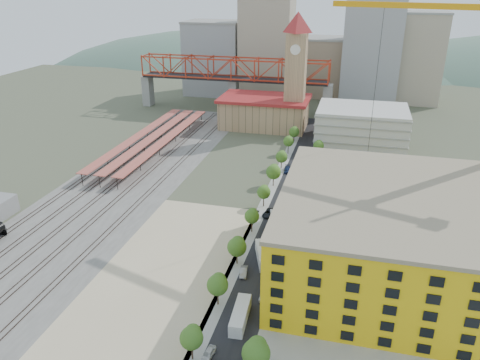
% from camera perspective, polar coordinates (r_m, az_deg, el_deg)
% --- Properties ---
extents(ground, '(400.00, 400.00, 0.00)m').
position_cam_1_polar(ground, '(131.12, -2.07, -3.68)').
color(ground, '#474C38').
rests_on(ground, ground).
extents(ballast_strip, '(36.00, 165.00, 0.06)m').
position_cam_1_polar(ballast_strip, '(158.47, -12.88, 0.66)').
color(ballast_strip, '#605E59').
rests_on(ballast_strip, ground).
extents(dirt_lot, '(28.00, 67.00, 0.06)m').
position_cam_1_polar(dirt_lot, '(106.79, -8.96, -10.82)').
color(dirt_lot, tan).
rests_on(dirt_lot, ground).
extents(street_asphalt, '(12.00, 170.00, 0.06)m').
position_cam_1_polar(street_asphalt, '(141.30, 5.88, -1.70)').
color(street_asphalt, black).
rests_on(street_asphalt, ground).
extents(sidewalk_west, '(3.00, 170.00, 0.04)m').
position_cam_1_polar(sidewalk_west, '(142.09, 3.69, -1.48)').
color(sidewalk_west, gray).
rests_on(sidewalk_west, ground).
extents(sidewalk_east, '(3.00, 170.00, 0.04)m').
position_cam_1_polar(sidewalk_east, '(140.74, 8.10, -1.93)').
color(sidewalk_east, gray).
rests_on(sidewalk_east, ground).
extents(construction_pad, '(50.00, 90.00, 0.06)m').
position_cam_1_polar(construction_pad, '(110.16, 18.29, -10.68)').
color(construction_pad, gray).
rests_on(construction_pad, ground).
extents(rail_tracks, '(26.56, 160.00, 0.18)m').
position_cam_1_polar(rail_tracks, '(159.22, -13.46, 0.76)').
color(rail_tracks, '#382B23').
rests_on(rail_tracks, ground).
extents(platform_canopies, '(16.00, 80.00, 4.12)m').
position_cam_1_polar(platform_canopies, '(182.36, -10.59, 5.19)').
color(platform_canopies, '#BF5249').
rests_on(platform_canopies, ground).
extents(station_hall, '(38.00, 24.00, 13.10)m').
position_cam_1_polar(station_hall, '(204.70, 3.00, 8.32)').
color(station_hall, tan).
rests_on(station_hall, ground).
extents(clock_tower, '(12.00, 12.00, 52.00)m').
position_cam_1_polar(clock_tower, '(196.13, 6.86, 14.11)').
color(clock_tower, tan).
rests_on(clock_tower, ground).
extents(parking_garage, '(34.00, 26.00, 14.00)m').
position_cam_1_polar(parking_garage, '(189.46, 14.58, 6.47)').
color(parking_garage, silver).
rests_on(parking_garage, ground).
extents(truss_bridge, '(94.00, 9.60, 25.60)m').
position_cam_1_polar(truss_bridge, '(228.37, -0.80, 13.05)').
color(truss_bridge, gray).
rests_on(truss_bridge, ground).
extents(construction_building, '(44.60, 50.60, 18.80)m').
position_cam_1_polar(construction_building, '(105.11, 17.30, -6.28)').
color(construction_building, yellow).
rests_on(construction_building, ground).
extents(street_trees, '(15.40, 124.40, 8.00)m').
position_cam_1_polar(street_trees, '(132.40, 5.22, -3.48)').
color(street_trees, '#325C1B').
rests_on(street_trees, ground).
extents(skyline, '(133.00, 46.00, 60.00)m').
position_cam_1_polar(skyline, '(258.28, 8.65, 14.88)').
color(skyline, '#9EA0A3').
rests_on(skyline, ground).
extents(distant_hills, '(647.00, 264.00, 227.00)m').
position_cam_1_polar(distant_hills, '(397.33, 15.05, 1.98)').
color(distant_hills, '#4C6B59').
rests_on(distant_hills, ground).
extents(site_trailer_a, '(3.19, 10.05, 2.71)m').
position_cam_1_polar(site_trailer_a, '(91.34, 0.03, -16.18)').
color(site_trailer_a, silver).
rests_on(site_trailer_a, ground).
extents(site_trailer_b, '(5.74, 10.47, 2.78)m').
position_cam_1_polar(site_trailer_b, '(108.34, 2.85, -9.13)').
color(site_trailer_b, silver).
rests_on(site_trailer_b, ground).
extents(site_trailer_c, '(3.12, 9.33, 2.51)m').
position_cam_1_polar(site_trailer_c, '(112.39, 3.35, -7.92)').
color(site_trailer_c, silver).
rests_on(site_trailer_c, ground).
extents(site_trailer_d, '(4.74, 9.24, 2.45)m').
position_cam_1_polar(site_trailer_d, '(122.92, 4.46, -5.05)').
color(site_trailer_d, silver).
rests_on(site_trailer_d, ground).
extents(car_0, '(1.95, 4.04, 1.33)m').
position_cam_1_polar(car_0, '(85.15, -3.85, -20.40)').
color(car_0, silver).
rests_on(car_0, ground).
extents(car_1, '(2.04, 4.44, 1.41)m').
position_cam_1_polar(car_1, '(103.82, 0.44, -11.15)').
color(car_1, gray).
rests_on(car_1, ground).
extents(car_2, '(3.20, 5.63, 1.48)m').
position_cam_1_polar(car_2, '(127.93, 3.52, -4.06)').
color(car_2, black).
rests_on(car_2, ground).
extents(car_3, '(2.75, 5.48, 1.53)m').
position_cam_1_polar(car_3, '(157.42, 5.80, 1.28)').
color(car_3, navy).
rests_on(car_3, ground).
extents(car_4, '(1.79, 4.40, 1.50)m').
position_cam_1_polar(car_4, '(97.25, 2.97, -13.85)').
color(car_4, silver).
rests_on(car_4, ground).
extents(car_5, '(1.89, 4.41, 1.41)m').
position_cam_1_polar(car_5, '(112.80, 4.92, -8.17)').
color(car_5, '#939498').
rests_on(car_5, ground).
extents(car_6, '(2.87, 5.34, 1.42)m').
position_cam_1_polar(car_6, '(149.32, 7.59, -0.08)').
color(car_6, black).
rests_on(car_6, ground).
extents(car_7, '(2.24, 5.41, 1.56)m').
position_cam_1_polar(car_7, '(159.29, 8.09, 1.44)').
color(car_7, navy).
rests_on(car_7, ground).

